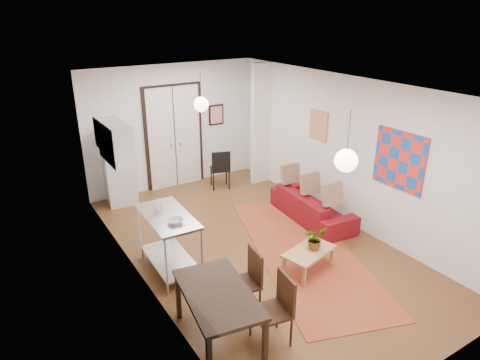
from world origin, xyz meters
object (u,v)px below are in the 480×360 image
dining_chair_near (238,275)px  dining_chair_far (267,302)px  dining_table (218,298)px  sofa (312,206)px  coffee_table (309,253)px  fridge (119,166)px  black_side_chair (218,164)px  kitchen_counter (169,234)px

dining_chair_near → dining_chair_far: 0.70m
dining_table → dining_chair_near: size_ratio=1.57×
sofa → coffee_table: bearing=142.7°
sofa → dining_chair_far: dining_chair_far is taller
dining_table → dining_chair_far: 0.64m
coffee_table → sofa: bearing=47.4°
fridge → dining_chair_near: bearing=-79.1°
black_side_chair → dining_chair_far: bearing=87.3°
fridge → dining_chair_far: (0.28, -5.14, -0.31)m
sofa → fridge: size_ratio=1.17×
sofa → kitchen_counter: bearing=98.3°
fridge → black_side_chair: 2.32m
kitchen_counter → dining_chair_near: bearing=-70.6°
dining_chair_far → black_side_chair: 5.24m
kitchen_counter → dining_chair_near: 1.48m
kitchen_counter → dining_chair_far: 2.16m
kitchen_counter → dining_chair_near: kitchen_counter is taller
kitchen_counter → black_side_chair: bearing=50.6°
sofa → kitchen_counter: (-3.19, -0.16, 0.37)m
fridge → black_side_chair: fridge is taller
coffee_table → dining_chair_far: (-1.46, -0.86, 0.21)m
coffee_table → dining_chair_near: (-1.46, -0.16, 0.21)m
coffee_table → dining_chair_near: size_ratio=1.04×
sofa → coffee_table: sofa is taller
dining_chair_near → dining_table: bearing=-43.3°
fridge → sofa: bearing=-36.1°
kitchen_counter → dining_table: (-0.14, -1.86, 0.01)m
dining_chair_far → fridge: bearing=-168.1°
sofa → dining_chair_far: size_ratio=2.12×
kitchen_counter → black_side_chair: size_ratio=1.40×
dining_chair_far → dining_chair_near: bearing=-171.2°
fridge → dining_chair_near: 4.46m
sofa → kitchen_counter: size_ratio=1.50×
dining_table → dining_chair_far: size_ratio=1.57×
dining_chair_near → black_side_chair: 4.60m
kitchen_counter → dining_chair_far: bearing=-76.1°
dining_chair_far → black_side_chair: (2.00, 4.84, 0.01)m
fridge → dining_table: 4.90m
kitchen_counter → dining_table: kitchen_counter is taller
dining_chair_far → black_side_chair: black_side_chair is taller
fridge → dining_chair_near: size_ratio=1.81×
sofa → black_side_chair: (-0.75, 2.57, 0.27)m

